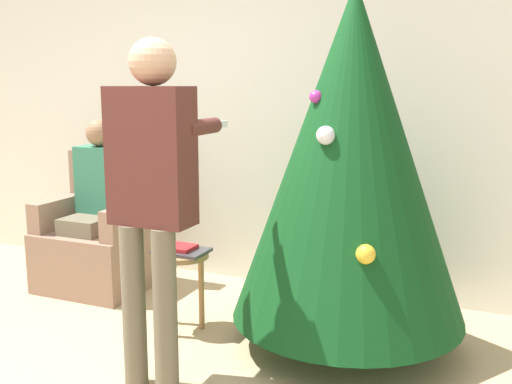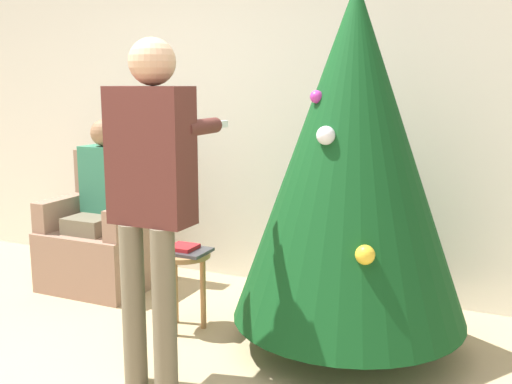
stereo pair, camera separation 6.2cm
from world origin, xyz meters
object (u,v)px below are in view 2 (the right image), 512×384
person_standing (151,183)px  side_stool (184,268)px  armchair (105,240)px  christmas_tree (352,156)px  person_seated (100,196)px

person_standing → side_stool: bearing=109.5°
armchair → side_stool: (0.99, -0.47, 0.05)m
christmas_tree → side_stool: bearing=-169.4°
christmas_tree → person_standing: christmas_tree is taller
christmas_tree → armchair: size_ratio=2.06×
person_seated → armchair: bearing=90.0°
armchair → person_seated: (0.00, -0.03, 0.34)m
christmas_tree → person_standing: 1.14m
person_seated → person_standing: person_standing is taller
armchair → person_standing: size_ratio=0.58×
christmas_tree → person_standing: (-0.77, -0.83, -0.08)m
person_seated → person_standing: bearing=-41.8°
person_standing → side_stool: 0.95m
armchair → side_stool: bearing=-25.4°
christmas_tree → person_seated: (-1.99, 0.26, -0.44)m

